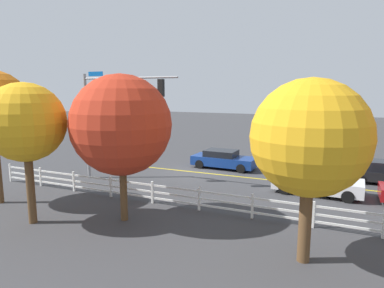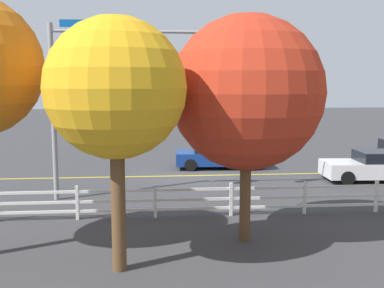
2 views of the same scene
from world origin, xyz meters
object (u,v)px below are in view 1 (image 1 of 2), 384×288
at_px(tree_1, 310,138).
at_px(tree_4, 121,125).
at_px(car_2, 223,159).
at_px(tree_2, 25,123).
at_px(car_0, 318,182).

distance_m(tree_1, tree_4, 7.75).
relative_size(car_2, tree_2, 0.78).
xyz_separation_m(tree_1, tree_2, (11.21, 1.25, 0.18)).
bearing_deg(tree_1, tree_4, -4.67).
xyz_separation_m(car_2, tree_4, (0.89, 11.39, 3.60)).
distance_m(tree_1, tree_2, 11.28).
height_order(car_2, tree_2, tree_2).
bearing_deg(car_0, tree_2, 42.95).
distance_m(car_0, tree_4, 11.36).
xyz_separation_m(car_0, car_2, (6.84, -3.89, -0.01)).
height_order(car_0, tree_1, tree_1).
bearing_deg(tree_2, tree_1, -173.61).
distance_m(tree_2, tree_4, 3.96).
bearing_deg(car_2, tree_1, -57.87).
distance_m(car_2, tree_4, 11.97).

